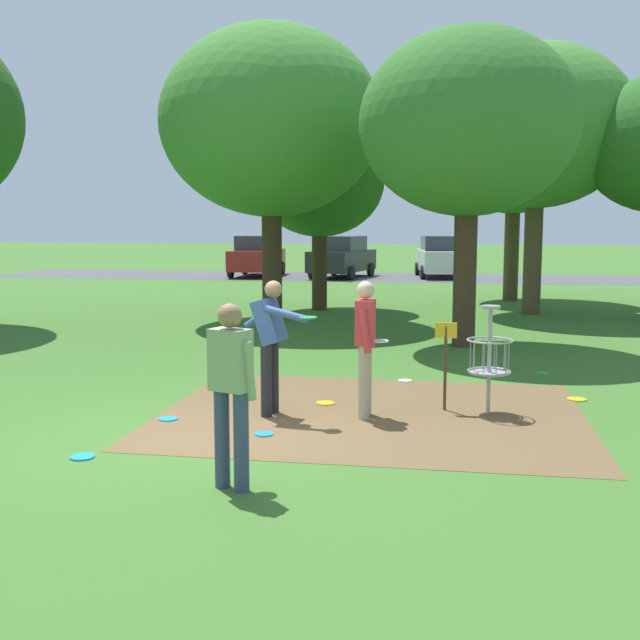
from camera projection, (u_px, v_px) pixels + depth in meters
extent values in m
plane|color=#3D6B28|center=(194.00, 438.00, 8.72)|extent=(160.00, 160.00, 0.00)
cube|color=brown|center=(372.00, 413.00, 9.83)|extent=(5.32, 4.31, 0.01)
cylinder|color=#9E9EA3|center=(489.00, 362.00, 9.74)|extent=(0.05, 0.05, 1.35)
cylinder|color=#9E9EA3|center=(491.00, 307.00, 9.66)|extent=(0.24, 0.24, 0.04)
torus|color=#9E9EA3|center=(490.00, 340.00, 9.71)|extent=(0.58, 0.58, 0.02)
torus|color=#9E9EA3|center=(489.00, 371.00, 9.76)|extent=(0.55, 0.55, 0.03)
cylinder|color=#9E9EA3|center=(489.00, 373.00, 9.76)|extent=(0.48, 0.48, 0.02)
cylinder|color=gray|center=(509.00, 356.00, 9.69)|extent=(0.01, 0.01, 0.40)
cylinder|color=gray|center=(504.00, 354.00, 9.84)|extent=(0.01, 0.01, 0.40)
cylinder|color=gray|center=(494.00, 353.00, 9.94)|extent=(0.01, 0.01, 0.40)
cylinder|color=gray|center=(483.00, 353.00, 9.97)|extent=(0.01, 0.01, 0.40)
cylinder|color=gray|center=(474.00, 354.00, 9.90)|extent=(0.01, 0.01, 0.40)
cylinder|color=gray|center=(470.00, 355.00, 9.78)|extent=(0.01, 0.01, 0.40)
cylinder|color=gray|center=(474.00, 357.00, 9.63)|extent=(0.01, 0.01, 0.40)
cylinder|color=gray|center=(484.00, 359.00, 9.53)|extent=(0.01, 0.01, 0.40)
cylinder|color=gray|center=(496.00, 359.00, 9.50)|extent=(0.01, 0.01, 0.40)
cylinder|color=gray|center=(506.00, 358.00, 9.57)|extent=(0.01, 0.01, 0.40)
cylinder|color=#4C3823|center=(445.00, 369.00, 9.95)|extent=(0.04, 0.04, 1.10)
cube|color=gold|center=(446.00, 330.00, 9.89)|extent=(0.28, 0.03, 0.20)
cylinder|color=#232328|center=(273.00, 378.00, 9.82)|extent=(0.14, 0.14, 0.92)
cylinder|color=#232328|center=(266.00, 381.00, 9.62)|extent=(0.14, 0.14, 0.92)
cube|color=#385693|center=(269.00, 321.00, 9.63)|extent=(0.44, 0.42, 0.60)
sphere|color=#9E7051|center=(273.00, 289.00, 9.56)|extent=(0.22, 0.22, 0.22)
cylinder|color=#385693|center=(286.00, 314.00, 9.36)|extent=(0.59, 0.19, 0.21)
cylinder|color=green|center=(308.00, 318.00, 9.27)|extent=(0.22, 0.22, 0.02)
cylinder|color=#385693|center=(261.00, 315.00, 9.83)|extent=(0.49, 0.17, 0.37)
cylinder|color=#384260|center=(222.00, 438.00, 7.06)|extent=(0.14, 0.14, 0.92)
cylinder|color=#384260|center=(241.00, 442.00, 6.94)|extent=(0.14, 0.14, 0.92)
cube|color=#93A875|center=(230.00, 360.00, 6.91)|extent=(0.42, 0.34, 0.56)
sphere|color=#9E7051|center=(230.00, 316.00, 6.86)|extent=(0.22, 0.22, 0.22)
cylinder|color=#93A875|center=(215.00, 367.00, 7.03)|extent=(0.14, 0.19, 0.55)
cylinder|color=#93A875|center=(249.00, 371.00, 6.84)|extent=(0.14, 0.19, 0.55)
cylinder|color=gold|center=(243.00, 381.00, 7.09)|extent=(0.22, 0.22, 0.02)
cylinder|color=tan|center=(366.00, 379.00, 9.72)|extent=(0.14, 0.14, 0.92)
cylinder|color=tan|center=(364.00, 383.00, 9.51)|extent=(0.14, 0.14, 0.92)
cube|color=#D1383D|center=(365.00, 322.00, 9.52)|extent=(0.22, 0.36, 0.56)
sphere|color=beige|center=(366.00, 290.00, 9.47)|extent=(0.22, 0.22, 0.22)
cylinder|color=#D1383D|center=(369.00, 327.00, 9.72)|extent=(0.17, 0.09, 0.55)
cylinder|color=#D1383D|center=(365.00, 331.00, 9.35)|extent=(0.17, 0.09, 0.55)
cylinder|color=white|center=(380.00, 341.00, 9.52)|extent=(0.22, 0.22, 0.02)
cylinder|color=#1E93DB|center=(264.00, 434.00, 8.84)|extent=(0.22, 0.22, 0.02)
cylinder|color=gold|center=(325.00, 403.00, 10.36)|extent=(0.26, 0.26, 0.02)
cylinder|color=gold|center=(577.00, 399.00, 10.58)|extent=(0.26, 0.26, 0.02)
cylinder|color=white|center=(405.00, 381.00, 11.83)|extent=(0.21, 0.21, 0.02)
cylinder|color=green|center=(542.00, 373.00, 12.42)|extent=(0.21, 0.21, 0.02)
cylinder|color=#1E93DB|center=(82.00, 457.00, 7.98)|extent=(0.25, 0.25, 0.02)
cylinder|color=#1E93DB|center=(168.00, 419.00, 9.53)|extent=(0.24, 0.24, 0.02)
cylinder|color=brown|center=(511.00, 254.00, 23.89)|extent=(0.46, 0.46, 2.92)
ellipsoid|color=#38752D|center=(515.00, 152.00, 23.50)|extent=(4.41, 4.41, 3.75)
cylinder|color=#422D1E|center=(465.00, 277.00, 15.03)|extent=(0.45, 0.45, 2.75)
ellipsoid|color=#38752D|center=(468.00, 122.00, 14.66)|extent=(4.18, 4.18, 3.56)
cylinder|color=#422D1E|center=(272.00, 264.00, 19.12)|extent=(0.50, 0.50, 2.83)
ellipsoid|color=#428433|center=(271.00, 122.00, 18.68)|extent=(5.41, 5.41, 4.59)
cylinder|color=brown|center=(533.00, 257.00, 20.41)|extent=(0.48, 0.48, 3.04)
ellipsoid|color=#428433|center=(537.00, 127.00, 19.98)|extent=(4.95, 4.95, 4.21)
cylinder|color=#422D1E|center=(319.00, 270.00, 21.44)|extent=(0.42, 0.42, 2.21)
ellipsoid|color=#2D6623|center=(319.00, 181.00, 21.13)|extent=(3.57, 3.57, 3.03)
cube|color=#4C4C51|center=(389.00, 277.00, 34.41)|extent=(36.00, 6.00, 0.01)
cube|color=maroon|center=(257.00, 260.00, 34.96)|extent=(1.90, 4.24, 0.90)
cube|color=#2D333D|center=(257.00, 243.00, 34.86)|extent=(1.64, 2.22, 0.64)
cylinder|color=black|center=(245.00, 268.00, 36.42)|extent=(0.19, 0.60, 0.60)
cylinder|color=black|center=(282.00, 268.00, 36.16)|extent=(0.19, 0.60, 0.60)
cylinder|color=black|center=(231.00, 271.00, 33.87)|extent=(0.19, 0.60, 0.60)
cylinder|color=black|center=(271.00, 272.00, 33.61)|extent=(0.19, 0.60, 0.60)
cube|color=black|center=(342.00, 261.00, 34.14)|extent=(2.67, 4.49, 0.90)
cube|color=#2D333D|center=(342.00, 243.00, 34.05)|extent=(2.02, 2.48, 0.64)
cylinder|color=black|center=(334.00, 269.00, 35.74)|extent=(0.31, 0.62, 0.60)
cylinder|color=black|center=(371.00, 270.00, 35.06)|extent=(0.31, 0.62, 0.60)
cylinder|color=black|center=(312.00, 272.00, 33.35)|extent=(0.31, 0.62, 0.60)
cylinder|color=black|center=(351.00, 273.00, 32.67)|extent=(0.31, 0.62, 0.60)
cube|color=silver|center=(440.00, 260.00, 34.33)|extent=(2.35, 4.41, 0.90)
cube|color=#2D333D|center=(441.00, 243.00, 34.23)|extent=(1.87, 2.38, 0.64)
cylinder|color=black|center=(417.00, 269.00, 35.71)|extent=(0.26, 0.62, 0.60)
cylinder|color=black|center=(456.00, 269.00, 35.64)|extent=(0.26, 0.62, 0.60)
cylinder|color=black|center=(423.00, 272.00, 33.12)|extent=(0.26, 0.62, 0.60)
cylinder|color=black|center=(465.00, 272.00, 33.06)|extent=(0.26, 0.62, 0.60)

